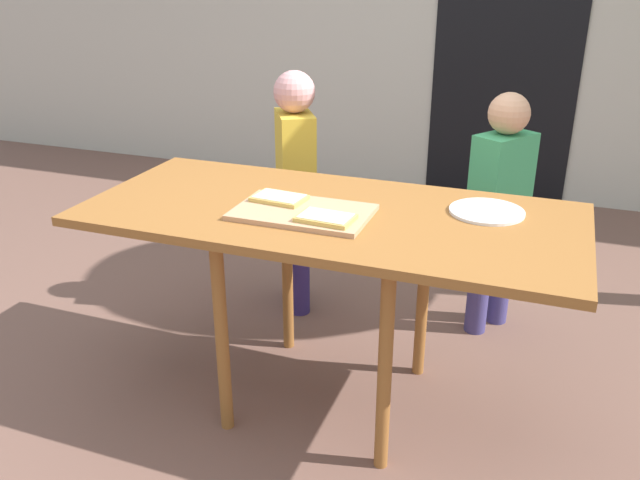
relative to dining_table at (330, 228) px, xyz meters
The scene contains 9 objects.
ground_plane 0.67m from the dining_table, ahead, with size 16.00×16.00×0.00m, color brown.
house_door 2.52m from the dining_table, 83.34° to the left, with size 0.90×0.02×2.00m, color black.
dining_table is the anchor object (origin of this frame).
cutting_board 0.12m from the dining_table, 134.49° to the right, with size 0.43×0.27×0.02m, color tan.
pizza_slice_far_left 0.19m from the dining_table, behind, with size 0.18×0.13×0.02m.
pizza_slice_near_right 0.16m from the dining_table, 75.93° to the right, with size 0.18×0.12×0.02m.
plate_white_right 0.50m from the dining_table, 17.50° to the left, with size 0.24×0.24×0.01m, color white.
child_left 0.72m from the dining_table, 121.16° to the left, with size 0.24×0.28×1.06m.
child_right 0.87m from the dining_table, 56.94° to the left, with size 0.25×0.28×1.01m.
Camera 1 is at (0.65, -1.86, 1.47)m, focal length 36.80 mm.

